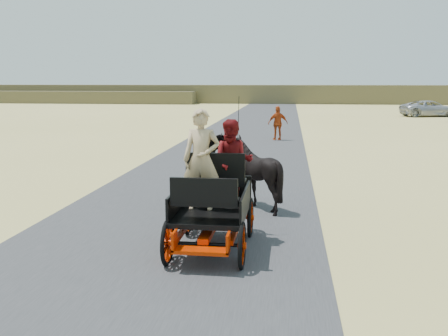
# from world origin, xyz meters

# --- Properties ---
(ground) EXTENTS (140.00, 140.00, 0.00)m
(ground) POSITION_xyz_m (0.00, 0.00, 0.00)
(ground) COLOR tan
(road) EXTENTS (6.00, 140.00, 0.01)m
(road) POSITION_xyz_m (0.00, 0.00, 0.01)
(road) COLOR #38383A
(road) RESTS_ON ground
(ridge_far) EXTENTS (140.00, 6.00, 2.40)m
(ridge_far) POSITION_xyz_m (0.00, 62.00, 1.20)
(ridge_far) COLOR brown
(ridge_far) RESTS_ON ground
(ridge_near) EXTENTS (40.00, 4.00, 1.60)m
(ridge_near) POSITION_xyz_m (-30.00, 58.00, 0.80)
(ridge_near) COLOR brown
(ridge_near) RESTS_ON ground
(carriage) EXTENTS (1.30, 2.40, 0.72)m
(carriage) POSITION_xyz_m (0.96, 2.37, 0.36)
(carriage) COLOR black
(carriage) RESTS_ON ground
(horse_left) EXTENTS (0.91, 2.01, 1.70)m
(horse_left) POSITION_xyz_m (0.41, 5.37, 0.85)
(horse_left) COLOR black
(horse_left) RESTS_ON ground
(horse_right) EXTENTS (1.37, 1.54, 1.70)m
(horse_right) POSITION_xyz_m (1.51, 5.37, 0.85)
(horse_right) COLOR black
(horse_right) RESTS_ON ground
(driver_man) EXTENTS (0.66, 0.43, 1.80)m
(driver_man) POSITION_xyz_m (0.76, 2.42, 1.62)
(driver_man) COLOR tan
(driver_man) RESTS_ON carriage
(passenger_woman) EXTENTS (0.77, 0.60, 1.58)m
(passenger_woman) POSITION_xyz_m (1.26, 2.97, 1.51)
(passenger_woman) COLOR #660C0F
(passenger_woman) RESTS_ON carriage
(pedestrian) EXTENTS (1.08, 0.66, 1.73)m
(pedestrian) POSITION_xyz_m (1.70, 19.24, 0.86)
(pedestrian) COLOR #A93B13
(pedestrian) RESTS_ON ground
(car_d) EXTENTS (5.15, 3.10, 1.34)m
(car_d) POSITION_xyz_m (14.01, 37.99, 0.67)
(car_d) COLOR #B2B2B7
(car_d) RESTS_ON ground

